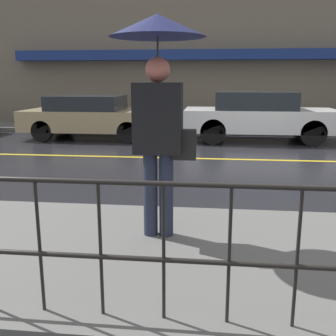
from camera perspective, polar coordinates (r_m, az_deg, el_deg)
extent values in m
plane|color=black|center=(8.98, 14.05, 1.12)|extent=(80.00, 80.00, 0.00)
cube|color=#60605E|center=(13.81, 11.49, 5.48)|extent=(28.00, 1.98, 0.14)
cube|color=gold|center=(8.98, 14.05, 1.14)|extent=(25.20, 0.12, 0.01)
cube|color=#706656|center=(14.88, 11.60, 16.69)|extent=(28.00, 0.30, 5.69)
cube|color=navy|center=(14.44, 11.70, 15.84)|extent=(16.80, 0.55, 0.35)
cylinder|color=black|center=(2.88, -18.12, -10.86)|extent=(0.02, 0.02, 0.95)
cylinder|color=black|center=(2.74, -9.75, -11.67)|extent=(0.02, 0.02, 0.95)
cylinder|color=black|center=(2.66, -0.63, -12.27)|extent=(0.02, 0.02, 0.95)
cylinder|color=black|center=(2.64, 8.86, -12.57)|extent=(0.02, 0.02, 0.95)
cylinder|color=black|center=(2.70, 18.22, -12.54)|extent=(0.02, 0.02, 0.95)
cylinder|color=#23283D|center=(4.08, -2.55, -3.84)|extent=(0.14, 0.14, 0.88)
cylinder|color=#23283D|center=(4.05, -0.25, -3.91)|extent=(0.14, 0.14, 0.88)
cube|color=black|center=(3.91, -1.47, 7.22)|extent=(0.47, 0.28, 0.69)
sphere|color=#CA6E5D|center=(3.90, -1.51, 14.08)|extent=(0.24, 0.24, 0.24)
cylinder|color=#262628|center=(3.90, -1.50, 12.85)|extent=(0.02, 0.02, 0.77)
cone|color=#191E4C|center=(3.93, -1.54, 19.99)|extent=(0.92, 0.92, 0.21)
cube|color=black|center=(3.92, 2.35, 3.43)|extent=(0.24, 0.12, 0.30)
cube|color=tan|center=(12.18, -10.84, 6.89)|extent=(4.04, 1.88, 0.60)
cube|color=#1E2328|center=(12.19, -11.67, 9.26)|extent=(2.10, 1.73, 0.42)
cylinder|color=black|center=(12.71, -4.24, 6.15)|extent=(0.61, 0.22, 0.61)
cylinder|color=black|center=(11.10, -5.83, 5.17)|extent=(0.61, 0.22, 0.61)
cylinder|color=black|center=(13.40, -14.90, 6.10)|extent=(0.61, 0.22, 0.61)
cylinder|color=black|center=(11.88, -17.77, 5.13)|extent=(0.61, 0.22, 0.61)
cube|color=silver|center=(11.71, 13.15, 6.80)|extent=(4.29, 1.78, 0.62)
cube|color=#1E2328|center=(11.65, 12.44, 9.56)|extent=(2.23, 1.64, 0.49)
cylinder|color=black|center=(12.72, 18.69, 5.74)|extent=(0.70, 0.22, 0.70)
cylinder|color=black|center=(11.21, 20.32, 4.77)|extent=(0.70, 0.22, 0.70)
cylinder|color=black|center=(12.44, 6.56, 6.18)|extent=(0.70, 0.22, 0.70)
cylinder|color=black|center=(10.89, 6.55, 5.26)|extent=(0.70, 0.22, 0.70)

